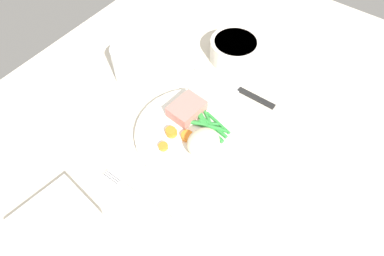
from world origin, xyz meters
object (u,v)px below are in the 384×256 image
object	(u,v)px
meat_portion	(187,109)
knife	(236,88)
fork	(138,197)
salad_bowl	(235,49)
dinner_plate	(192,133)
napkin	(53,220)
water_glass	(129,66)

from	to	relation	value
meat_portion	knife	bearing A→B (deg)	-16.63
fork	knife	world-z (taller)	knife
meat_portion	salad_bowl	xyz separation A→B (cm)	(21.36, 1.80, -0.00)
meat_portion	salad_bowl	world-z (taller)	salad_bowl
dinner_plate	napkin	bearing A→B (deg)	163.75
meat_portion	water_glass	distance (cm)	17.20
water_glass	salad_bowl	size ratio (longest dim) A/B	0.77
salad_bowl	napkin	xyz separation A→B (cm)	(-53.36, 2.96, -2.00)
fork	napkin	xyz separation A→B (cm)	(-12.12, 8.67, 0.64)
water_glass	salad_bowl	world-z (taller)	water_glass
dinner_plate	meat_portion	xyz separation A→B (cm)	(3.13, 3.66, 2.05)
napkin	knife	bearing A→B (deg)	-10.90
meat_portion	napkin	bearing A→B (deg)	171.54
meat_portion	water_glass	size ratio (longest dim) A/B	0.79
meat_portion	fork	xyz separation A→B (cm)	(-19.88, -3.91, -2.65)
dinner_plate	salad_bowl	bearing A→B (deg)	12.56
fork	salad_bowl	distance (cm)	41.73
dinner_plate	knife	xyz separation A→B (cm)	(16.33, -0.29, -0.60)
napkin	fork	bearing A→B (deg)	-35.59
knife	napkin	xyz separation A→B (cm)	(-45.20, 8.70, 0.64)
knife	salad_bowl	xyz separation A→B (cm)	(8.17, 5.74, 2.65)
water_glass	salad_bowl	bearing A→B (deg)	-37.61
fork	knife	xyz separation A→B (cm)	(33.08, -0.03, -0.00)
dinner_plate	water_glass	xyz separation A→B (cm)	(4.64, 20.75, 3.10)
fork	napkin	world-z (taller)	napkin
fork	napkin	bearing A→B (deg)	141.37
knife	napkin	size ratio (longest dim) A/B	1.60
napkin	meat_portion	bearing A→B (deg)	-8.46
dinner_plate	water_glass	world-z (taller)	water_glass
dinner_plate	salad_bowl	xyz separation A→B (cm)	(24.50, 5.46, 2.05)
fork	salad_bowl	world-z (taller)	salad_bowl
dinner_plate	fork	size ratio (longest dim) A/B	1.40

